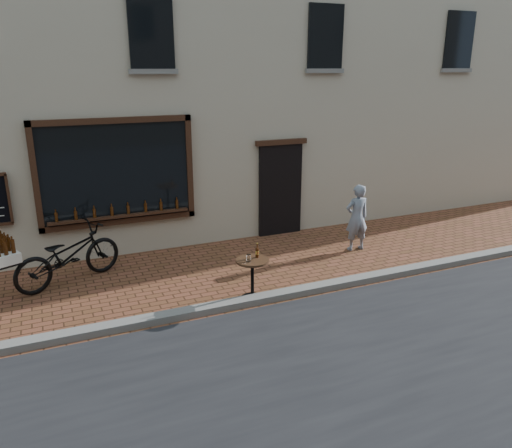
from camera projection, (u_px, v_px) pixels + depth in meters
name	position (u px, v px, depth m)	size (l,w,h in m)	color
ground	(268.00, 306.00, 8.60)	(90.00, 90.00, 0.00)	brown
kerb	(263.00, 298.00, 8.76)	(90.00, 0.25, 0.12)	slate
shop_building	(164.00, 23.00, 12.78)	(28.00, 6.20, 10.00)	#B8AB91
cargo_bicycle	(66.00, 255.00, 9.35)	(2.49, 1.64, 1.19)	black
bistro_table	(252.00, 271.00, 8.69)	(0.59, 0.59, 1.01)	black
pedestrian	(357.00, 218.00, 11.04)	(0.55, 0.36, 1.50)	gray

